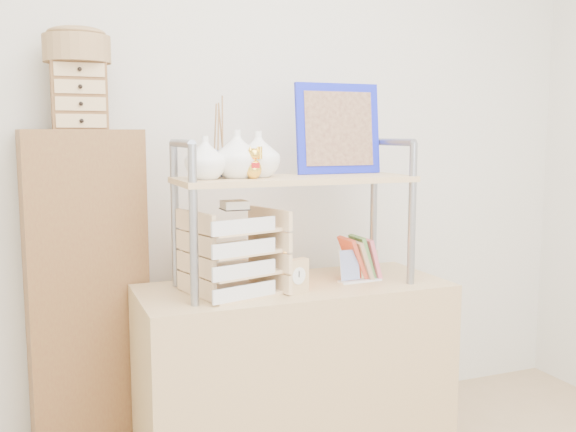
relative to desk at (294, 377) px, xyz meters
name	(u,v)px	position (x,y,z in m)	size (l,w,h in m)	color
desk	(294,377)	(0.00, 0.00, 0.00)	(1.20, 0.50, 0.75)	tan
cabinet	(87,299)	(-0.75, 0.37, 0.30)	(0.45, 0.24, 1.35)	brown
hutch	(274,168)	(-0.08, 0.01, 0.83)	(0.90, 0.34, 0.79)	gray
letter_tray	(235,257)	(-0.25, -0.05, 0.51)	(0.34, 0.33, 0.34)	tan
salt_lamp	(272,259)	(-0.07, 0.06, 0.47)	(0.13, 0.12, 0.19)	brown
desk_clock	(297,276)	(-0.04, -0.12, 0.44)	(0.10, 0.07, 0.13)	tan
postcard_stand	(360,272)	(0.26, -0.04, 0.41)	(0.18, 0.06, 0.13)	white
drawer_chest	(79,96)	(-0.75, 0.35, 1.10)	(0.20, 0.16, 0.25)	brown
woven_basket	(77,49)	(-0.75, 0.35, 1.28)	(0.25, 0.25, 0.10)	brown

